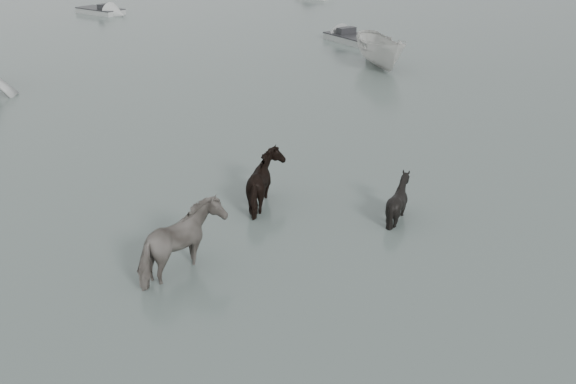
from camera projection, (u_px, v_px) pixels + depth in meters
name	position (u px, v px, depth m)	size (l,w,h in m)	color
ground	(304.00, 236.00, 15.60)	(140.00, 140.00, 0.00)	#4C5B53
pony_pinto	(181.00, 236.00, 13.69)	(0.97, 2.14, 1.81)	black
pony_dark	(268.00, 174.00, 16.93)	(1.70, 1.46, 1.72)	black
pony_black	(399.00, 192.00, 16.27)	(1.15, 1.29, 1.43)	black
boat_small	(381.00, 49.00, 31.29)	(1.69, 4.50, 1.74)	silver
skiff_port	(353.00, 35.00, 37.13)	(5.06, 1.60, 0.75)	#A7AAA7
skiff_mid	(100.00, 8.00, 46.67)	(5.10, 1.60, 0.75)	#ABAEAB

